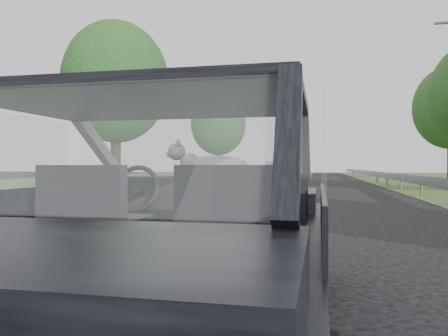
% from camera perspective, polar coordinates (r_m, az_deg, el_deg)
% --- Properties ---
extents(subject_car, '(1.80, 4.00, 1.45)m').
position_cam_1_polar(subject_car, '(2.74, -6.49, -7.27)').
color(subject_car, black).
rests_on(subject_car, ground).
extents(dashboard, '(1.58, 0.45, 0.30)m').
position_cam_1_polar(dashboard, '(3.32, -3.00, -3.77)').
color(dashboard, black).
rests_on(dashboard, subject_car).
extents(driver_seat, '(0.50, 0.72, 0.42)m').
position_cam_1_polar(driver_seat, '(2.62, -16.90, -4.22)').
color(driver_seat, black).
rests_on(driver_seat, subject_car).
extents(passenger_seat, '(0.50, 0.72, 0.42)m').
position_cam_1_polar(passenger_seat, '(2.34, 0.55, -4.75)').
color(passenger_seat, black).
rests_on(passenger_seat, subject_car).
extents(steering_wheel, '(0.36, 0.36, 0.04)m').
position_cam_1_polar(steering_wheel, '(3.17, -11.42, -2.70)').
color(steering_wheel, black).
rests_on(steering_wheel, dashboard).
extents(cat, '(0.66, 0.32, 0.28)m').
position_cam_1_polar(cat, '(3.23, -1.20, 0.42)').
color(cat, gray).
rests_on(cat, dashboard).
extents(other_car, '(1.67, 4.14, 1.36)m').
position_cam_1_polar(other_car, '(25.85, 7.11, -0.62)').
color(other_car, '#9499A7').
rests_on(other_car, ground).
extents(tree_5, '(5.74, 5.74, 8.53)m').
position_cam_1_polar(tree_5, '(24.14, -13.96, 7.85)').
color(tree_5, '#1A4B18').
rests_on(tree_5, ground).
extents(tree_6, '(5.78, 5.78, 7.50)m').
position_cam_1_polar(tree_6, '(39.18, -0.75, 4.19)').
color(tree_6, '#1A4B18').
rests_on(tree_6, ground).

